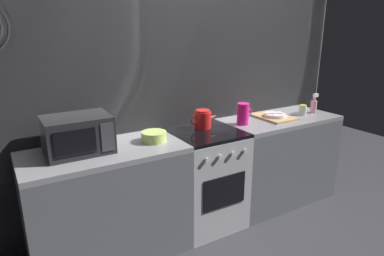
{
  "coord_description": "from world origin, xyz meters",
  "views": [
    {
      "loc": [
        -1.56,
        -2.34,
        1.77
      ],
      "look_at": [
        -0.14,
        0.0,
        0.95
      ],
      "focal_mm": 31.53,
      "sensor_mm": 36.0,
      "label": 1
    }
  ],
  "objects_px": {
    "mixing_bowl": "(154,137)",
    "spice_jar": "(303,110)",
    "spray_bottle": "(314,105)",
    "pitcher": "(243,114)",
    "kettle": "(203,119)",
    "stove_unit": "(205,178)",
    "microwave": "(78,135)",
    "dish_pile": "(274,116)"
  },
  "relations": [
    {
      "from": "mixing_bowl",
      "to": "dish_pile",
      "type": "bearing_deg",
      "value": 1.18
    },
    {
      "from": "pitcher",
      "to": "spice_jar",
      "type": "height_order",
      "value": "pitcher"
    },
    {
      "from": "kettle",
      "to": "spray_bottle",
      "type": "height_order",
      "value": "spray_bottle"
    },
    {
      "from": "pitcher",
      "to": "spray_bottle",
      "type": "xyz_separation_m",
      "value": [
        0.93,
        -0.04,
        -0.02
      ]
    },
    {
      "from": "pitcher",
      "to": "spice_jar",
      "type": "bearing_deg",
      "value": -3.21
    },
    {
      "from": "stove_unit",
      "to": "kettle",
      "type": "bearing_deg",
      "value": 70.01
    },
    {
      "from": "kettle",
      "to": "spice_jar",
      "type": "distance_m",
      "value": 1.15
    },
    {
      "from": "spice_jar",
      "to": "mixing_bowl",
      "type": "bearing_deg",
      "value": 178.98
    },
    {
      "from": "dish_pile",
      "to": "spice_jar",
      "type": "distance_m",
      "value": 0.35
    },
    {
      "from": "stove_unit",
      "to": "spray_bottle",
      "type": "bearing_deg",
      "value": -1.67
    },
    {
      "from": "pitcher",
      "to": "stove_unit",
      "type": "bearing_deg",
      "value": 179.59
    },
    {
      "from": "mixing_bowl",
      "to": "spray_bottle",
      "type": "bearing_deg",
      "value": -0.73
    },
    {
      "from": "mixing_bowl",
      "to": "dish_pile",
      "type": "xyz_separation_m",
      "value": [
        1.33,
        0.03,
        -0.02
      ]
    },
    {
      "from": "kettle",
      "to": "mixing_bowl",
      "type": "bearing_deg",
      "value": -168.37
    },
    {
      "from": "stove_unit",
      "to": "spray_bottle",
      "type": "height_order",
      "value": "spray_bottle"
    },
    {
      "from": "stove_unit",
      "to": "kettle",
      "type": "distance_m",
      "value": 0.54
    },
    {
      "from": "mixing_bowl",
      "to": "stove_unit",
      "type": "bearing_deg",
      "value": 1.78
    },
    {
      "from": "spray_bottle",
      "to": "microwave",
      "type": "bearing_deg",
      "value": 178.0
    },
    {
      "from": "stove_unit",
      "to": "spray_bottle",
      "type": "xyz_separation_m",
      "value": [
        1.34,
        -0.04,
        0.53
      ]
    },
    {
      "from": "mixing_bowl",
      "to": "spice_jar",
      "type": "height_order",
      "value": "spice_jar"
    },
    {
      "from": "dish_pile",
      "to": "pitcher",
      "type": "bearing_deg",
      "value": -177.94
    },
    {
      "from": "pitcher",
      "to": "spray_bottle",
      "type": "height_order",
      "value": "spray_bottle"
    },
    {
      "from": "microwave",
      "to": "spray_bottle",
      "type": "height_order",
      "value": "microwave"
    },
    {
      "from": "dish_pile",
      "to": "mixing_bowl",
      "type": "bearing_deg",
      "value": -178.82
    },
    {
      "from": "spice_jar",
      "to": "spray_bottle",
      "type": "relative_size",
      "value": 0.52
    },
    {
      "from": "pitcher",
      "to": "microwave",
      "type": "bearing_deg",
      "value": 178.14
    },
    {
      "from": "microwave",
      "to": "spice_jar",
      "type": "relative_size",
      "value": 4.38
    },
    {
      "from": "stove_unit",
      "to": "mixing_bowl",
      "type": "distance_m",
      "value": 0.7
    },
    {
      "from": "microwave",
      "to": "pitcher",
      "type": "bearing_deg",
      "value": -1.86
    },
    {
      "from": "spray_bottle",
      "to": "mixing_bowl",
      "type": "bearing_deg",
      "value": 179.27
    },
    {
      "from": "mixing_bowl",
      "to": "spray_bottle",
      "type": "relative_size",
      "value": 0.99
    },
    {
      "from": "mixing_bowl",
      "to": "spice_jar",
      "type": "distance_m",
      "value": 1.67
    },
    {
      "from": "microwave",
      "to": "kettle",
      "type": "height_order",
      "value": "microwave"
    },
    {
      "from": "stove_unit",
      "to": "kettle",
      "type": "height_order",
      "value": "kettle"
    },
    {
      "from": "stove_unit",
      "to": "microwave",
      "type": "height_order",
      "value": "microwave"
    },
    {
      "from": "spice_jar",
      "to": "stove_unit",
      "type": "bearing_deg",
      "value": 177.78
    },
    {
      "from": "spray_bottle",
      "to": "kettle",
      "type": "bearing_deg",
      "value": 174.18
    },
    {
      "from": "microwave",
      "to": "kettle",
      "type": "xyz_separation_m",
      "value": [
        1.1,
        0.05,
        -0.05
      ]
    },
    {
      "from": "mixing_bowl",
      "to": "dish_pile",
      "type": "height_order",
      "value": "mixing_bowl"
    },
    {
      "from": "microwave",
      "to": "stove_unit",
      "type": "bearing_deg",
      "value": -2.42
    },
    {
      "from": "microwave",
      "to": "dish_pile",
      "type": "bearing_deg",
      "value": -1.01
    },
    {
      "from": "stove_unit",
      "to": "pitcher",
      "type": "height_order",
      "value": "pitcher"
    }
  ]
}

